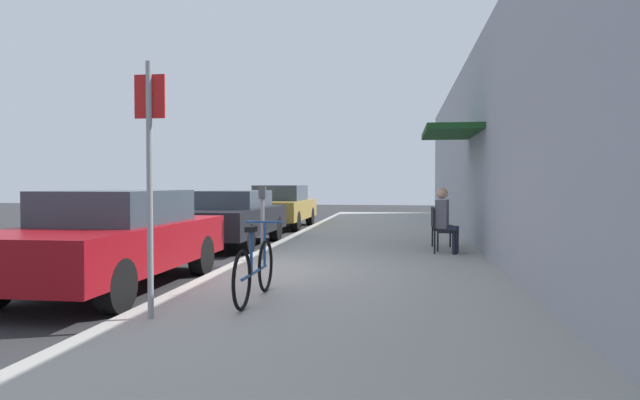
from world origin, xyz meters
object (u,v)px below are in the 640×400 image
(parking_meter, at_px, (262,217))
(seated_patron_0, at_px, (445,218))
(parked_car_2, at_px, (280,206))
(cafe_chair_0, at_px, (442,228))
(parked_car_0, at_px, (114,238))
(bicycle_0, at_px, (255,270))
(parked_car_1, at_px, (230,217))
(street_sign, at_px, (150,169))
(cafe_chair_1, at_px, (439,224))

(parking_meter, bearing_deg, seated_patron_0, 23.17)
(parked_car_2, height_order, cafe_chair_0, parked_car_2)
(parked_car_0, xyz_separation_m, bicycle_0, (2.32, -1.00, -0.24))
(parked_car_1, xyz_separation_m, parked_car_2, (0.00, 5.50, 0.04))
(street_sign, distance_m, bicycle_0, 1.74)
(street_sign, bearing_deg, parked_car_0, 126.91)
(parked_car_2, relative_size, seated_patron_0, 3.41)
(parked_car_0, bearing_deg, seated_patron_0, 37.99)
(parked_car_2, bearing_deg, parked_car_1, -90.00)
(parked_car_1, relative_size, street_sign, 1.69)
(cafe_chair_1, bearing_deg, parking_meter, -144.36)
(parked_car_2, distance_m, cafe_chair_0, 8.55)
(bicycle_0, xyz_separation_m, cafe_chair_1, (2.50, 5.72, 0.14))
(parking_meter, distance_m, cafe_chair_1, 4.02)
(parking_meter, bearing_deg, parked_car_2, 100.33)
(bicycle_0, distance_m, cafe_chair_0, 5.43)
(street_sign, height_order, seated_patron_0, street_sign)
(street_sign, distance_m, cafe_chair_0, 6.77)
(parked_car_2, xyz_separation_m, cafe_chair_0, (4.82, -7.07, -0.11))
(seated_patron_0, distance_m, cafe_chair_1, 0.94)
(parking_meter, relative_size, cafe_chair_1, 1.52)
(parked_car_1, xyz_separation_m, parking_meter, (1.55, -3.01, 0.19))
(parked_car_2, distance_m, cafe_chair_1, 7.82)
(parked_car_2, relative_size, street_sign, 1.69)
(street_sign, distance_m, cafe_chair_1, 7.56)
(cafe_chair_1, bearing_deg, parked_car_2, 127.99)
(parked_car_2, bearing_deg, street_sign, -83.36)
(seated_patron_0, bearing_deg, street_sign, -120.17)
(parking_meter, distance_m, cafe_chair_0, 3.58)
(parking_meter, bearing_deg, cafe_chair_1, 35.64)
(seated_patron_0, bearing_deg, parked_car_0, -142.01)
(parked_car_2, distance_m, street_sign, 13.00)
(parked_car_0, xyz_separation_m, street_sign, (1.50, -2.00, 0.92))
(bicycle_0, relative_size, cafe_chair_0, 1.97)
(bicycle_0, bearing_deg, cafe_chair_1, 66.42)
(parked_car_1, distance_m, bicycle_0, 6.80)
(cafe_chair_1, bearing_deg, parked_car_0, -135.54)
(parked_car_2, distance_m, parking_meter, 8.65)
(parked_car_1, height_order, parked_car_2, parked_car_2)
(cafe_chair_0, distance_m, cafe_chair_1, 0.90)
(parked_car_2, relative_size, cafe_chair_0, 5.06)
(cafe_chair_1, bearing_deg, parked_car_1, 172.11)
(cafe_chair_1, bearing_deg, bicycle_0, -113.58)
(parked_car_0, relative_size, bicycle_0, 2.57)
(parked_car_1, height_order, bicycle_0, parked_car_1)
(parked_car_0, xyz_separation_m, seated_patron_0, (4.87, 3.81, 0.09))
(cafe_chair_0, xyz_separation_m, seated_patron_0, (0.06, -0.01, 0.19))
(parked_car_0, distance_m, parking_meter, 2.85)
(parked_car_0, height_order, seated_patron_0, seated_patron_0)
(seated_patron_0, bearing_deg, parked_car_2, 124.54)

